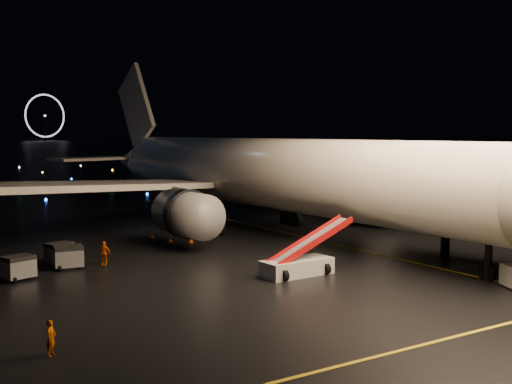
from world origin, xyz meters
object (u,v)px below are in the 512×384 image
baggage_cart_1 (68,257)px  baggage_cart_0 (59,253)px  belt_loader (297,249)px  baggage_cart_2 (18,268)px  airliner (245,135)px  crew_c (104,253)px  crew_a (51,338)px

baggage_cart_1 → baggage_cart_0: bearing=98.8°
baggage_cart_0 → belt_loader: bearing=-63.6°
belt_loader → baggage_cart_0: size_ratio=4.00×
baggage_cart_0 → baggage_cart_2: bearing=-152.3°
airliner → belt_loader: 23.65m
airliner → baggage_cart_2: size_ratio=34.67×
airliner → baggage_cart_0: (-21.04, -8.14, -8.59)m
crew_c → baggage_cart_0: size_ratio=0.94×
crew_a → baggage_cart_1: baggage_cart_1 is taller
crew_a → airliner: bearing=-2.5°
crew_c → baggage_cart_1: (-2.62, -0.08, -0.03)m
baggage_cart_1 → belt_loader: bearing=-31.6°
crew_c → baggage_cart_1: bearing=-133.0°
baggage_cart_1 → baggage_cart_2: (-3.76, -1.69, -0.02)m
crew_c → baggage_cart_2: 6.62m
airliner → crew_a: (-26.82, -27.55, -8.57)m
belt_loader → crew_c: (-9.79, 10.42, -0.92)m
baggage_cart_1 → crew_a: bearing=-100.4°
crew_a → baggage_cart_2: (2.03, 15.52, 0.01)m
crew_a → crew_c: size_ratio=0.92×
crew_a → crew_c: 19.23m
crew_a → baggage_cart_2: 15.66m
airliner → baggage_cart_1: size_ratio=33.86×
belt_loader → crew_c: belt_loader is taller
airliner → baggage_cart_1: bearing=-155.7°
baggage_cart_0 → baggage_cart_2: (-3.74, -3.88, 0.03)m
crew_a → baggage_cart_0: size_ratio=0.87×
belt_loader → baggage_cart_0: bearing=132.6°
airliner → belt_loader: bearing=-114.5°
airliner → baggage_cart_2: airliner is taller
baggage_cart_1 → baggage_cart_2: 4.13m
crew_a → baggage_cart_0: 20.25m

